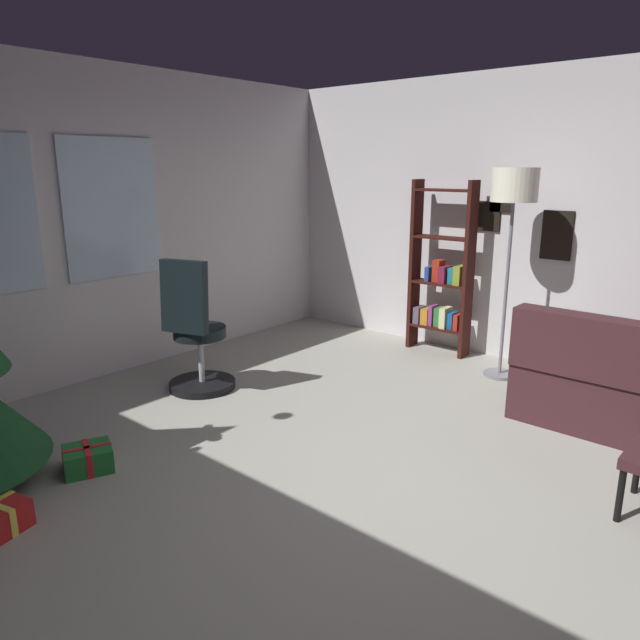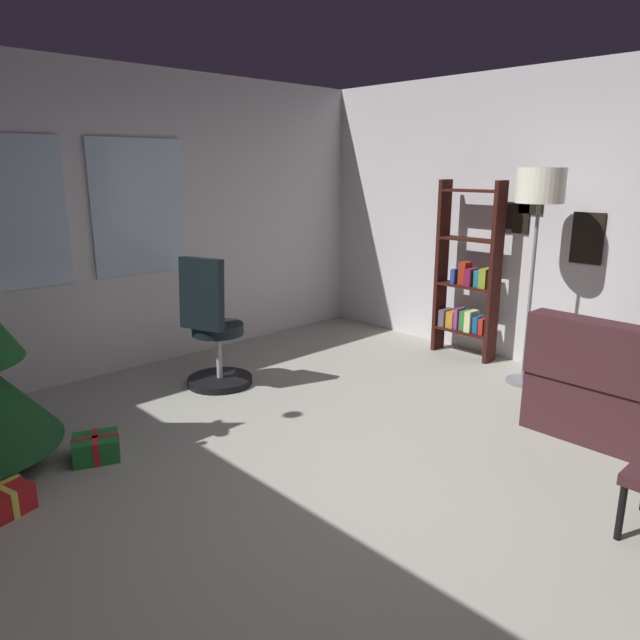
% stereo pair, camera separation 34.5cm
% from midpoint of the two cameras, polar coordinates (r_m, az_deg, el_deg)
% --- Properties ---
extents(ground_plane, '(5.50, 6.37, 0.10)m').
position_cam_midpoint_polar(ground_plane, '(3.55, 5.71, -17.38)').
color(ground_plane, '#A09F92').
extents(wall_back_with_windows, '(5.50, 0.12, 2.70)m').
position_cam_midpoint_polar(wall_back_with_windows, '(5.53, -22.98, 8.59)').
color(wall_back_with_windows, silver).
rests_on(wall_back_with_windows, ground_plane).
extents(wall_right_with_frames, '(0.12, 6.37, 2.70)m').
position_cam_midpoint_polar(wall_right_with_frames, '(5.58, 22.94, 8.58)').
color(wall_right_with_frames, silver).
rests_on(wall_right_with_frames, ground_plane).
extents(gift_box_green, '(0.36, 0.34, 0.16)m').
position_cam_midpoint_polar(gift_box_green, '(4.06, -24.08, -12.32)').
color(gift_box_green, '#1E722D').
rests_on(gift_box_green, ground_plane).
extents(office_chair, '(0.58, 0.56, 1.13)m').
position_cam_midpoint_polar(office_chair, '(4.98, -14.00, -1.90)').
color(office_chair, black).
rests_on(office_chair, ground_plane).
extents(bookshelf, '(0.18, 0.64, 1.72)m').
position_cam_midpoint_polar(bookshelf, '(5.92, 10.12, 4.00)').
color(bookshelf, '#33120D').
rests_on(bookshelf, ground_plane).
extents(floor_lamp, '(0.39, 0.39, 1.83)m').
position_cam_midpoint_polar(floor_lamp, '(5.20, 16.59, 11.29)').
color(floor_lamp, slate).
rests_on(floor_lamp, ground_plane).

